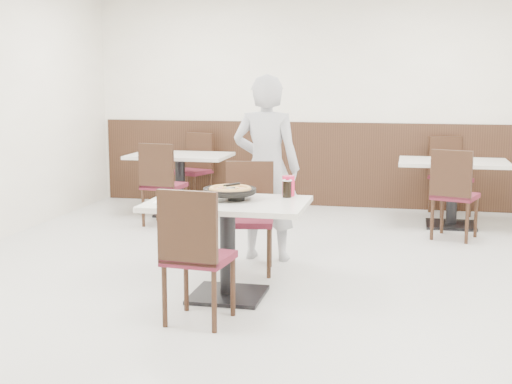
% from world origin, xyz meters
% --- Properties ---
extents(floor, '(7.00, 7.00, 0.00)m').
position_xyz_m(floor, '(0.00, 0.00, 0.00)').
color(floor, '#ACABA7').
rests_on(floor, ground).
extents(wall_back, '(6.00, 0.04, 2.80)m').
position_xyz_m(wall_back, '(0.00, 3.50, 1.40)').
color(wall_back, beige).
rests_on(wall_back, floor).
extents(wall_front, '(6.00, 0.04, 2.80)m').
position_xyz_m(wall_front, '(0.00, -3.50, 1.40)').
color(wall_front, beige).
rests_on(wall_front, floor).
extents(wainscot_back, '(5.90, 0.03, 1.10)m').
position_xyz_m(wainscot_back, '(0.00, 3.48, 0.55)').
color(wainscot_back, black).
rests_on(wainscot_back, floor).
extents(main_table, '(1.21, 0.82, 0.75)m').
position_xyz_m(main_table, '(-0.18, -0.60, 0.38)').
color(main_table, silver).
rests_on(main_table, floor).
extents(chair_near, '(0.46, 0.46, 0.95)m').
position_xyz_m(chair_near, '(-0.23, -1.19, 0.47)').
color(chair_near, black).
rests_on(chair_near, floor).
extents(chair_far, '(0.49, 0.49, 0.95)m').
position_xyz_m(chair_far, '(-0.18, 0.12, 0.47)').
color(chair_far, black).
rests_on(chair_far, floor).
extents(trivet, '(0.14, 0.14, 0.04)m').
position_xyz_m(trivet, '(-0.13, -0.55, 0.77)').
color(trivet, black).
rests_on(trivet, main_table).
extents(pizza_pan, '(0.34, 0.34, 0.01)m').
position_xyz_m(pizza_pan, '(-0.18, -0.53, 0.79)').
color(pizza_pan, black).
rests_on(pizza_pan, trivet).
extents(pizza, '(0.32, 0.32, 0.02)m').
position_xyz_m(pizza, '(-0.19, -0.51, 0.81)').
color(pizza, tan).
rests_on(pizza, pizza_pan).
extents(pizza_server, '(0.08, 0.10, 0.00)m').
position_xyz_m(pizza_server, '(-0.17, -0.54, 0.84)').
color(pizza_server, silver).
rests_on(pizza_server, pizza).
extents(napkin, '(0.18, 0.18, 0.00)m').
position_xyz_m(napkin, '(-0.64, -0.74, 0.75)').
color(napkin, white).
rests_on(napkin, main_table).
extents(side_plate, '(0.20, 0.20, 0.01)m').
position_xyz_m(side_plate, '(-0.57, -0.73, 0.76)').
color(side_plate, white).
rests_on(side_plate, napkin).
extents(fork, '(0.05, 0.18, 0.00)m').
position_xyz_m(fork, '(-0.58, -0.68, 0.77)').
color(fork, silver).
rests_on(fork, side_plate).
extents(cola_glass, '(0.07, 0.07, 0.13)m').
position_xyz_m(cola_glass, '(0.23, -0.34, 0.81)').
color(cola_glass, black).
rests_on(cola_glass, main_table).
extents(red_cup, '(0.10, 0.10, 0.16)m').
position_xyz_m(red_cup, '(0.23, -0.26, 0.83)').
color(red_cup, '#D31844').
rests_on(red_cup, main_table).
extents(diner_person, '(0.64, 0.43, 1.71)m').
position_xyz_m(diner_person, '(-0.13, 0.60, 0.85)').
color(diner_person, '#ACACB1').
rests_on(diner_person, floor).
extents(bg_table_left, '(1.26, 0.89, 0.75)m').
position_xyz_m(bg_table_left, '(-1.59, 2.50, 0.38)').
color(bg_table_left, silver).
rests_on(bg_table_left, floor).
extents(bg_chair_left_near, '(0.46, 0.46, 0.95)m').
position_xyz_m(bg_chair_left_near, '(-1.58, 1.89, 0.47)').
color(bg_chair_left_near, black).
rests_on(bg_chair_left_near, floor).
extents(bg_chair_left_far, '(0.54, 0.54, 0.95)m').
position_xyz_m(bg_chair_left_far, '(-1.64, 3.13, 0.47)').
color(bg_chair_left_far, black).
rests_on(bg_chair_left_far, floor).
extents(bg_table_right, '(1.22, 0.83, 0.75)m').
position_xyz_m(bg_table_right, '(1.64, 2.50, 0.38)').
color(bg_table_right, silver).
rests_on(bg_table_right, floor).
extents(bg_chair_right_near, '(0.53, 0.53, 0.95)m').
position_xyz_m(bg_chair_right_near, '(1.63, 1.85, 0.47)').
color(bg_chair_right_near, black).
rests_on(bg_chair_right_near, floor).
extents(bg_chair_right_far, '(0.55, 0.55, 0.95)m').
position_xyz_m(bg_chair_right_far, '(1.65, 3.21, 0.47)').
color(bg_chair_right_far, black).
rests_on(bg_chair_right_far, floor).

